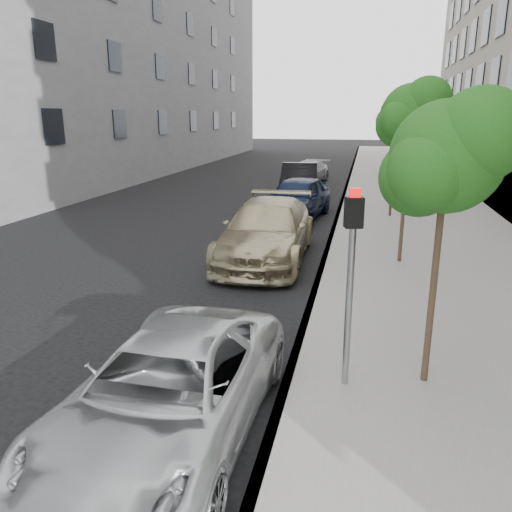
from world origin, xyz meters
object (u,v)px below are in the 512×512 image
(minivan, at_px, (169,392))
(sedan_black, at_px, (299,180))
(tree_near, at_px, (449,157))
(suv, at_px, (267,231))
(sedan_blue, at_px, (297,198))
(tree_far, at_px, (398,113))
(tree_mid, at_px, (412,113))
(sedan_rear, at_px, (308,172))
(signal_pole, at_px, (351,266))

(minivan, distance_m, sedan_black, 19.85)
(tree_near, xyz_separation_m, suv, (-3.70, 6.41, -2.64))
(tree_near, relative_size, sedan_blue, 0.88)
(tree_far, height_order, sedan_blue, tree_far)
(tree_far, relative_size, suv, 0.83)
(tree_far, bearing_deg, tree_mid, -90.00)
(sedan_black, bearing_deg, tree_far, -54.59)
(tree_mid, bearing_deg, sedan_black, 110.68)
(tree_mid, xyz_separation_m, sedan_blue, (-3.65, 5.86, -3.21))
(suv, distance_m, sedan_rear, 16.81)
(tree_mid, bearing_deg, tree_far, 90.00)
(minivan, relative_size, sedan_rear, 1.07)
(sedan_blue, bearing_deg, tree_mid, -49.73)
(tree_near, distance_m, tree_mid, 6.52)
(tree_mid, xyz_separation_m, suv, (-3.70, -0.09, -3.20))
(minivan, xyz_separation_m, sedan_black, (-0.97, 19.82, 0.16))
(tree_mid, relative_size, sedan_rear, 1.08)
(tree_near, xyz_separation_m, tree_far, (-0.00, 13.00, 0.60))
(sedan_black, bearing_deg, signal_pole, -86.31)
(tree_mid, distance_m, sedan_blue, 7.61)
(tree_mid, xyz_separation_m, tree_far, (-0.00, 6.50, 0.04))
(sedan_blue, bearing_deg, tree_far, 18.26)
(signal_pole, distance_m, suv, 7.30)
(tree_near, relative_size, minivan, 0.89)
(tree_far, distance_m, suv, 8.22)
(suv, distance_m, sedan_blue, 5.95)
(tree_far, xyz_separation_m, suv, (-3.70, -6.59, -3.24))
(tree_mid, bearing_deg, minivan, -111.50)
(sedan_blue, bearing_deg, minivan, -80.36)
(signal_pole, distance_m, sedan_black, 18.52)
(tree_near, relative_size, sedan_black, 0.84)
(tree_near, height_order, suv, tree_near)
(signal_pole, xyz_separation_m, sedan_blue, (-2.46, 12.71, -1.15))
(sedan_rear, bearing_deg, minivan, -77.46)
(tree_near, distance_m, tree_far, 13.01)
(suv, bearing_deg, sedan_black, 91.93)
(sedan_rear, bearing_deg, tree_far, -56.42)
(tree_near, bearing_deg, suv, 120.01)
(tree_near, distance_m, sedan_blue, 13.16)
(minivan, distance_m, sedan_blue, 14.31)
(tree_mid, relative_size, minivan, 1.01)
(signal_pole, distance_m, sedan_rear, 23.81)
(tree_near, xyz_separation_m, signal_pole, (-1.19, -0.35, -1.49))
(sedan_black, bearing_deg, minivan, -93.17)
(tree_far, height_order, sedan_black, tree_far)
(tree_mid, bearing_deg, sedan_rear, 104.95)
(tree_far, relative_size, sedan_rear, 1.07)
(suv, xyz_separation_m, sedan_black, (-0.59, 11.47, -0.00))
(tree_far, relative_size, sedan_blue, 0.98)
(tree_mid, height_order, suv, tree_mid)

